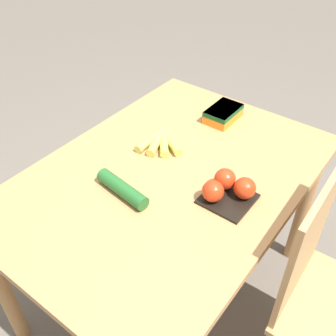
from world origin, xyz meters
The scene contains 7 objects.
ground_plane centered at (0.00, 0.00, 0.00)m, with size 12.00×12.00×0.00m, color #665B51.
dining_table centered at (0.00, 0.00, 0.64)m, with size 1.25×0.88×0.75m.
chair centered at (-0.05, 0.65, 0.48)m, with size 0.43×0.41×0.93m.
banana_bunch centered at (-0.13, -0.14, 0.76)m, with size 0.19×0.17×0.03m.
tomato_pack centered at (-0.03, 0.23, 0.79)m, with size 0.16×0.16×0.09m.
carrot_bag centered at (-0.44, -0.03, 0.78)m, with size 0.17×0.11×0.06m.
cucumber_near centered at (0.18, -0.06, 0.77)m, with size 0.08×0.22×0.05m.
Camera 1 is at (0.87, 0.66, 1.69)m, focal length 42.00 mm.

